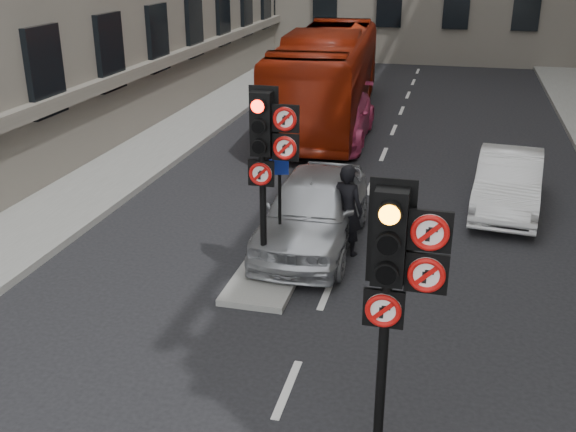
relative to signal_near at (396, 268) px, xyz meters
The scene contains 11 objects.
pavement_left 14.24m from the signal_near, 128.28° to the left, with size 3.00×50.00×0.16m, color gray.
centre_island 5.44m from the signal_near, 123.83° to the left, with size 1.20×2.00×0.12m, color gray.
signal_near is the anchor object (origin of this frame).
signal_far 4.77m from the signal_near, 123.02° to the left, with size 0.91×0.40×3.58m.
car_silver 6.64m from the signal_near, 109.99° to the left, with size 1.87×4.64×1.58m, color #A2A4A9.
car_white 9.54m from the signal_near, 78.49° to the left, with size 1.45×4.14×1.37m, color silver.
car_pink 14.74m from the signal_near, 102.59° to the left, with size 2.13×5.23×1.52m, color #C13868.
bus_red 17.15m from the signal_near, 103.46° to the left, with size 2.72×11.61×3.23m, color maroon.
motorcycle 6.66m from the signal_near, 112.59° to the left, with size 0.53×1.86×1.12m, color black.
motorcyclist 6.14m from the signal_near, 104.05° to the left, with size 0.70×0.46×1.91m, color black.
info_sign 5.50m from the signal_near, 118.53° to the left, with size 0.36×0.16×2.11m.
Camera 1 is at (1.95, -5.75, 5.88)m, focal length 42.00 mm.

